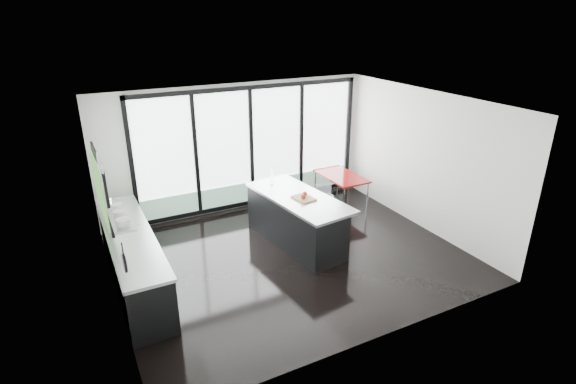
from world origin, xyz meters
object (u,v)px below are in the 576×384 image
island (295,220)px  bar_stool_near (334,241)px  red_table (341,189)px  bar_stool_far (324,211)px

island → bar_stool_near: size_ratio=3.71×
bar_stool_near → red_table: (1.47, 2.01, 0.02)m
bar_stool_near → island: bearing=103.1°
island → bar_stool_near: (0.35, -0.83, -0.16)m
island → bar_stool_near: bearing=-67.5°
island → bar_stool_far: 0.94m
island → bar_stool_near: island is taller
bar_stool_far → red_table: (0.95, 0.83, 0.01)m
bar_stool_far → red_table: bearing=59.9°
island → red_table: 2.17m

